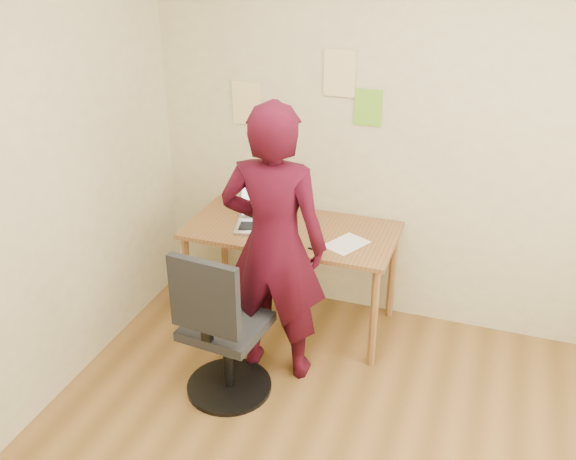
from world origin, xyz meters
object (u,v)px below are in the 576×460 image
at_px(laptop, 262,218).
at_px(person, 274,246).
at_px(desk, 292,240).
at_px(office_chair, 221,337).
at_px(phone, 317,246).

relative_size(laptop, person, 0.23).
relative_size(desk, office_chair, 1.39).
xyz_separation_m(desk, phone, (0.23, -0.19, 0.09)).
relative_size(laptop, phone, 3.06).
distance_m(office_chair, person, 0.61).
height_order(phone, office_chair, office_chair).
distance_m(phone, person, 0.39).
distance_m(desk, laptop, 0.25).
relative_size(office_chair, person, 0.57).
xyz_separation_m(desk, laptop, (-0.21, -0.01, 0.14)).
height_order(office_chair, person, person).
bearing_deg(person, laptop, -64.87).
distance_m(laptop, phone, 0.48).
distance_m(laptop, person, 0.58).
height_order(laptop, person, person).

